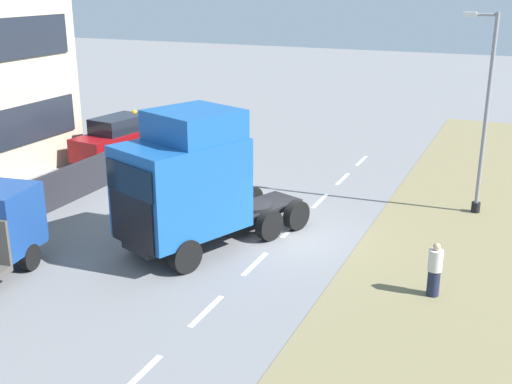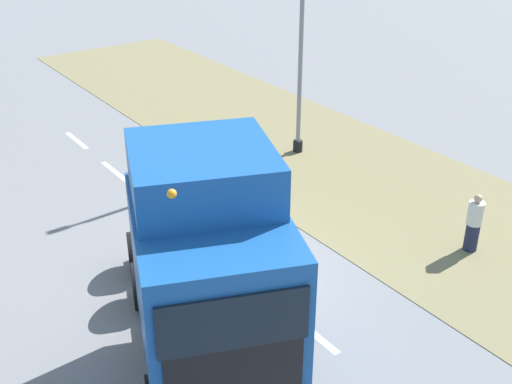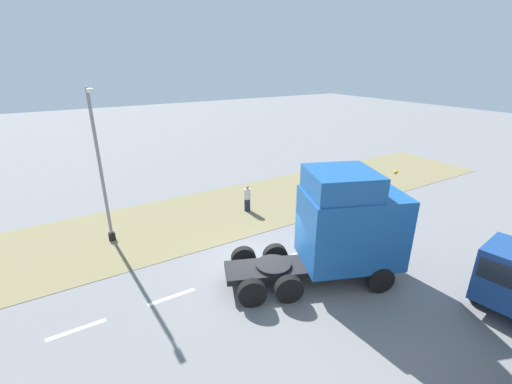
{
  "view_description": "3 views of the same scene",
  "coord_description": "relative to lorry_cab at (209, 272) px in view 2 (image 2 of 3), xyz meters",
  "views": [
    {
      "loc": [
        -7.18,
        18.95,
        8.3
      ],
      "look_at": [
        0.7,
        0.83,
        1.72
      ],
      "focal_mm": 45.0,
      "sensor_mm": 36.0,
      "label": 1
    },
    {
      "loc": [
        7.09,
        10.5,
        8.64
      ],
      "look_at": [
        -1.06,
        -0.88,
        1.53
      ],
      "focal_mm": 45.0,
      "sensor_mm": 36.0,
      "label": 2
    },
    {
      "loc": [
        10.6,
        -6.67,
        8.25
      ],
      "look_at": [
        -1.99,
        1.01,
        2.56
      ],
      "focal_mm": 24.0,
      "sensor_mm": 36.0,
      "label": 3
    }
  ],
  "objects": [
    {
      "name": "lamp_post",
      "position": [
        -7.95,
        -7.34,
        1.08
      ],
      "size": [
        1.28,
        0.32,
        7.24
      ],
      "color": "black",
      "rests_on": "ground"
    },
    {
      "name": "grass_verge",
      "position": [
        -8.29,
        -2.37,
        -2.27
      ],
      "size": [
        7.0,
        44.0,
        0.01
      ],
      "color": "olive",
      "rests_on": "ground"
    },
    {
      "name": "lorry_cab",
      "position": [
        0.0,
        0.0,
        0.0
      ],
      "size": [
        4.76,
        7.0,
        4.68
      ],
      "rotation": [
        0.0,
        0.0,
        -0.38
      ],
      "color": "black",
      "rests_on": "ground"
    },
    {
      "name": "ground_plane",
      "position": [
        -2.29,
        -2.37,
        -2.28
      ],
      "size": [
        120.0,
        120.0,
        0.0
      ],
      "primitive_type": "plane",
      "color": "slate",
      "rests_on": "ground"
    },
    {
      "name": "lane_markings",
      "position": [
        -2.29,
        -3.07,
        -2.27
      ],
      "size": [
        0.16,
        21.0,
        0.0
      ],
      "color": "white",
      "rests_on": "ground"
    },
    {
      "name": "pedestrian",
      "position": [
        -7.61,
        0.08,
        -1.52
      ],
      "size": [
        0.39,
        0.39,
        1.56
      ],
      "color": "#1E233D",
      "rests_on": "ground"
    }
  ]
}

